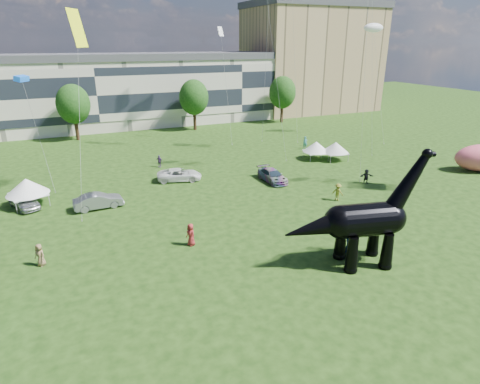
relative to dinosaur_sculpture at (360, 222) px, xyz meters
name	(u,v)px	position (x,y,z in m)	size (l,w,h in m)	color
ground	(335,303)	(-4.20, -3.32, -3.28)	(220.00, 220.00, 0.00)	#16330C
terrace_row	(94,95)	(-12.20, 58.68, 2.72)	(78.00, 11.00, 12.00)	beige
apartment_block	(311,61)	(35.80, 61.68, 7.72)	(28.00, 18.00, 22.00)	tan
tree_mid_left	(73,101)	(-16.20, 49.68, 3.01)	(5.20, 5.20, 9.44)	#382314
tree_mid_right	(194,95)	(3.80, 49.68, 3.01)	(5.20, 5.20, 9.44)	#382314
tree_far_right	(282,90)	(21.80, 49.68, 3.01)	(5.20, 5.20, 9.44)	#382314
dinosaur_sculpture	(360,222)	(0.00, 0.00, 0.00)	(10.63, 4.06, 8.68)	black
car_silver	(24,200)	(-22.61, 21.34, -2.51)	(1.81, 4.50, 1.53)	#BCBCC1
car_grey	(98,201)	(-16.03, 18.28, -2.52)	(1.60, 4.57, 1.51)	gray
car_white	(179,175)	(-6.64, 23.12, -2.57)	(2.33, 5.06, 1.41)	white
car_dark	(272,176)	(3.06, 18.51, -2.58)	(1.95, 4.79, 1.39)	#595960
gazebo_near	(316,147)	(12.85, 24.35, -1.55)	(4.10, 4.10, 2.46)	white
gazebo_far	(335,147)	(15.00, 22.96, -1.53)	(4.04, 4.04, 2.49)	silver
gazebo_left	(27,187)	(-22.17, 21.82, -1.34)	(4.87, 4.87, 2.76)	white
visitors	(252,209)	(-3.49, 10.19, -2.42)	(46.25, 43.97, 1.84)	maroon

